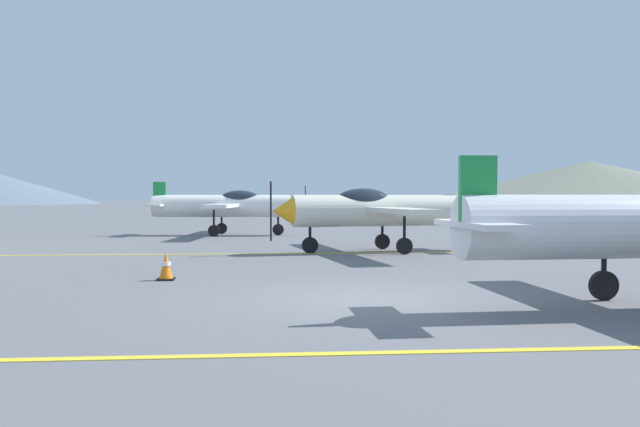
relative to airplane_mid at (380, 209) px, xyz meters
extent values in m
plane|color=slate|center=(-1.87, -9.23, -1.35)|extent=(400.00, 400.00, 0.00)
cube|color=yellow|center=(-1.87, -13.15, -1.34)|extent=(80.00, 0.16, 0.01)
cube|color=yellow|center=(-1.87, -0.40, -1.34)|extent=(80.00, 0.16, 0.01)
cube|color=silver|center=(-0.39, -10.84, 0.01)|extent=(0.73, 2.37, 0.09)
cube|color=#1E8C3F|center=(-0.39, -10.84, 0.50)|extent=(0.57, 0.13, 1.08)
cylinder|color=black|center=(2.19, -9.74, -0.64)|extent=(0.09, 0.09, 0.91)
cylinder|color=black|center=(2.19, -9.74, -1.10)|extent=(0.51, 0.13, 0.51)
cylinder|color=silver|center=(0.26, 0.04, -0.04)|extent=(6.22, 1.99, 0.99)
cone|color=#F2A519|center=(-3.08, -0.51, -0.04)|extent=(0.76, 0.94, 0.84)
cube|color=black|center=(-3.44, -0.57, -0.04)|extent=(0.05, 0.11, 1.81)
ellipsoid|color=#1E2833|center=(-0.54, -0.09, 0.26)|extent=(1.92, 1.10, 0.81)
cube|color=silver|center=(-0.09, -0.02, 0.01)|extent=(2.29, 8.01, 0.14)
cube|color=silver|center=(3.03, 0.51, 0.01)|extent=(1.01, 2.42, 0.09)
cube|color=#F2A519|center=(3.03, 0.51, 0.50)|extent=(0.58, 0.20, 1.08)
cylinder|color=black|center=(-2.23, -0.37, -0.64)|extent=(0.09, 0.09, 0.91)
cylinder|color=black|center=(-2.23, -0.37, -1.10)|extent=(0.52, 0.19, 0.51)
cylinder|color=black|center=(0.28, 1.05, -0.64)|extent=(0.09, 0.09, 0.91)
cylinder|color=black|center=(0.28, 1.05, -1.10)|extent=(0.52, 0.19, 0.51)
cylinder|color=black|center=(0.61, -0.91, -0.64)|extent=(0.09, 0.09, 0.91)
cylinder|color=black|center=(0.61, -0.91, -1.10)|extent=(0.52, 0.19, 0.51)
cylinder|color=white|center=(-5.57, 9.15, -0.04)|extent=(6.21, 1.62, 0.99)
cone|color=#1E8C3F|center=(-2.20, 8.80, -0.04)|extent=(0.72, 0.91, 0.84)
cube|color=black|center=(-1.84, 8.76, -0.04)|extent=(0.05, 0.11, 1.81)
ellipsoid|color=#1E2833|center=(-4.76, 9.06, 0.26)|extent=(1.88, 0.99, 0.81)
cube|color=white|center=(-5.21, 9.11, 0.01)|extent=(1.80, 8.01, 0.14)
cube|color=white|center=(-8.36, 9.43, 0.01)|extent=(0.87, 2.40, 0.09)
cube|color=#1E8C3F|center=(-8.36, 9.43, 0.50)|extent=(0.58, 0.17, 1.08)
cylinder|color=black|center=(-3.05, 8.89, -0.64)|extent=(0.09, 0.09, 0.91)
cylinder|color=black|center=(-3.05, 8.89, -1.10)|extent=(0.51, 0.16, 0.51)
cylinder|color=black|center=(-5.85, 8.18, -0.64)|extent=(0.09, 0.09, 0.91)
cylinder|color=black|center=(-5.85, 8.18, -1.10)|extent=(0.51, 0.16, 0.51)
cylinder|color=black|center=(-5.65, 10.15, -0.64)|extent=(0.09, 0.09, 0.91)
cylinder|color=black|center=(-5.65, 10.15, -1.10)|extent=(0.51, 0.16, 0.51)
cube|color=black|center=(-5.69, -6.43, -1.33)|extent=(0.36, 0.36, 0.04)
cone|color=orange|center=(-5.69, -6.43, -1.03)|extent=(0.29, 0.29, 0.55)
cylinder|color=white|center=(-5.69, -6.43, -1.01)|extent=(0.20, 0.20, 0.08)
cone|color=slate|center=(72.38, 128.99, 3.58)|extent=(81.27, 81.27, 9.85)
camera|label=1|loc=(-3.56, -20.47, 0.45)|focal=36.79mm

